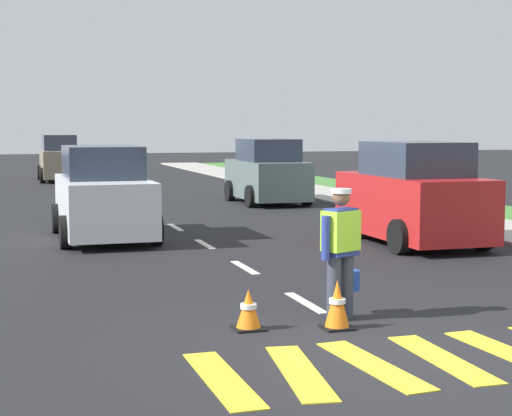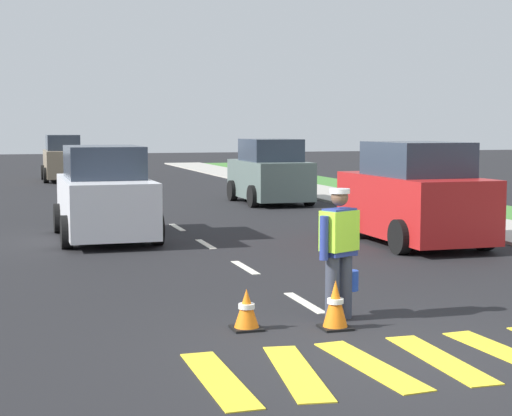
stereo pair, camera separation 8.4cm
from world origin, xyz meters
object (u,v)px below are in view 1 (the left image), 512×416
(car_parked_far, at_px, (267,174))
(car_oncoming_third, at_px, (60,160))
(traffic_cone_far, at_px, (337,305))
(road_worker, at_px, (341,247))
(car_parked_curbside, at_px, (413,197))
(traffic_cone_near, at_px, (249,310))
(car_oncoming_lead, at_px, (103,196))

(car_parked_far, bearing_deg, car_oncoming_third, 113.27)
(traffic_cone_far, height_order, car_oncoming_third, car_oncoming_third)
(road_worker, height_order, car_parked_curbside, car_parked_curbside)
(traffic_cone_near, height_order, car_parked_curbside, car_parked_curbside)
(road_worker, relative_size, car_parked_curbside, 0.42)
(road_worker, height_order, traffic_cone_near, road_worker)
(car_oncoming_third, distance_m, car_oncoming_lead, 20.04)
(traffic_cone_far, bearing_deg, car_parked_curbside, 55.42)
(traffic_cone_far, bearing_deg, traffic_cone_near, 165.17)
(road_worker, height_order, car_oncoming_lead, car_oncoming_lead)
(car_parked_far, bearing_deg, traffic_cone_near, -108.69)
(car_oncoming_third, height_order, car_oncoming_lead, car_oncoming_third)
(road_worker, xyz_separation_m, car_oncoming_lead, (-2.00, 8.54, 0.01))
(road_worker, distance_m, car_oncoming_third, 28.63)
(car_parked_curbside, bearing_deg, road_worker, -125.07)
(car_parked_far, relative_size, car_oncoming_third, 0.98)
(road_worker, distance_m, traffic_cone_far, 0.82)
(car_oncoming_lead, bearing_deg, traffic_cone_near, -85.32)
(road_worker, bearing_deg, car_oncoming_lead, 103.18)
(traffic_cone_near, bearing_deg, traffic_cone_far, -14.83)
(traffic_cone_far, height_order, car_oncoming_lead, car_oncoming_lead)
(car_oncoming_lead, bearing_deg, car_oncoming_third, 88.94)
(road_worker, bearing_deg, traffic_cone_near, -171.70)
(car_parked_curbside, bearing_deg, car_parked_far, 90.43)
(road_worker, height_order, car_oncoming_third, car_oncoming_third)
(road_worker, relative_size, car_parked_far, 0.43)
(traffic_cone_far, xyz_separation_m, car_oncoming_third, (-1.38, 29.04, 0.67))
(car_oncoming_third, bearing_deg, traffic_cone_far, -87.27)
(traffic_cone_far, xyz_separation_m, car_parked_curbside, (4.33, 6.28, 0.70))
(car_parked_curbside, height_order, car_oncoming_third, car_parked_curbside)
(car_parked_curbside, xyz_separation_m, car_oncoming_lead, (-6.08, 2.73, -0.05))
(car_oncoming_third, bearing_deg, traffic_cone_near, -89.32)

